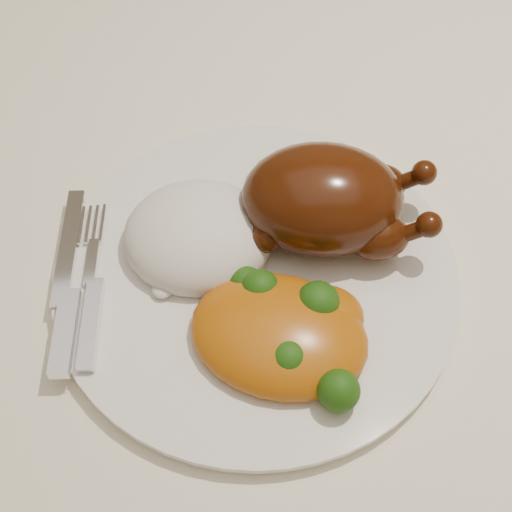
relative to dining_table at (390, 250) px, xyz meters
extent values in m
plane|color=brown|center=(0.00, 0.00, -0.67)|extent=(4.00, 4.00, 0.00)
cube|color=brown|center=(0.00, 0.00, 0.07)|extent=(1.60, 0.90, 0.04)
cube|color=white|center=(0.00, 0.00, 0.10)|extent=(1.72, 1.02, 0.01)
cylinder|color=white|center=(-0.15, -0.08, 0.11)|extent=(0.36, 0.36, 0.01)
ellipsoid|color=#401806|center=(-0.09, -0.05, 0.15)|extent=(0.14, 0.12, 0.08)
ellipsoid|color=#401806|center=(-0.10, -0.05, 0.17)|extent=(0.07, 0.05, 0.03)
ellipsoid|color=#401806|center=(-0.05, -0.08, 0.14)|extent=(0.05, 0.04, 0.04)
sphere|color=#401806|center=(-0.02, -0.09, 0.16)|extent=(0.02, 0.02, 0.02)
ellipsoid|color=#401806|center=(-0.04, -0.03, 0.14)|extent=(0.05, 0.04, 0.04)
sphere|color=#401806|center=(-0.01, -0.04, 0.16)|extent=(0.02, 0.02, 0.02)
sphere|color=#401806|center=(-0.14, -0.07, 0.14)|extent=(0.03, 0.03, 0.03)
sphere|color=#401806|center=(-0.12, -0.01, 0.14)|extent=(0.03, 0.03, 0.03)
ellipsoid|color=white|center=(-0.19, -0.05, 0.13)|extent=(0.13, 0.12, 0.06)
ellipsoid|color=#BF550C|center=(-0.14, -0.15, 0.13)|extent=(0.16, 0.14, 0.05)
ellipsoid|color=#BF550C|center=(-0.10, -0.14, 0.13)|extent=(0.06, 0.05, 0.03)
ellipsoid|color=#163C0A|center=(-0.10, -0.20, 0.13)|extent=(0.03, 0.03, 0.03)
ellipsoid|color=#163C0A|center=(-0.16, -0.10, 0.13)|extent=(0.03, 0.03, 0.03)
ellipsoid|color=#163C0A|center=(-0.15, -0.11, 0.13)|extent=(0.03, 0.03, 0.03)
ellipsoid|color=#163C0A|center=(-0.13, -0.17, 0.14)|extent=(0.03, 0.03, 0.02)
ellipsoid|color=#163C0A|center=(-0.11, -0.13, 0.14)|extent=(0.03, 0.03, 0.03)
ellipsoid|color=#163C0A|center=(-0.15, -0.13, 0.13)|extent=(0.03, 0.03, 0.02)
cube|color=silver|center=(-0.29, -0.04, 0.12)|extent=(0.03, 0.11, 0.00)
cube|color=silver|center=(-0.29, -0.12, 0.12)|extent=(0.02, 0.07, 0.01)
cube|color=silver|center=(-0.27, -0.12, 0.12)|extent=(0.02, 0.08, 0.01)
cube|color=silver|center=(-0.27, -0.04, 0.12)|extent=(0.02, 0.08, 0.00)
camera|label=1|loc=(-0.18, -0.39, 0.58)|focal=50.00mm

